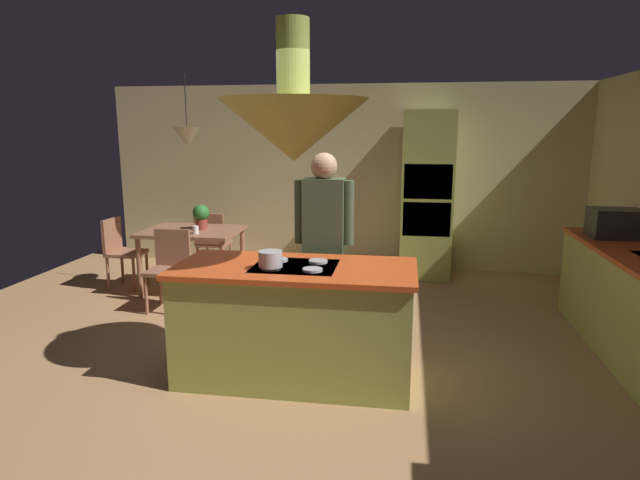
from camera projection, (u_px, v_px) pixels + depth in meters
ground at (301, 366)px, 4.52m from camera, size 8.16×8.16×0.00m
wall_back at (347, 177)px, 7.60m from camera, size 6.80×0.10×2.55m
kitchen_island at (296, 322)px, 4.24m from camera, size 1.86×0.88×0.94m
oven_tower at (427, 195)px, 7.07m from camera, size 0.66×0.62×2.18m
dining_table at (192, 238)px, 6.49m from camera, size 1.13×0.88×0.76m
person_at_island at (324, 236)px, 4.79m from camera, size 0.53×0.23×1.75m
range_hood at (294, 126)px, 3.93m from camera, size 1.10×1.10×1.00m
pendant_light_over_table at (187, 137)px, 6.24m from camera, size 0.32×0.32×0.82m
chair_facing_island at (170, 264)px, 5.88m from camera, size 0.40×0.40×0.87m
chair_by_back_wall at (212, 240)px, 7.16m from camera, size 0.40×0.40×0.87m
chair_at_corner at (120, 248)px, 6.66m from camera, size 0.40×0.40×0.87m
potted_plant_on_table at (201, 215)px, 6.48m from camera, size 0.20×0.20×0.30m
cup_on_table at (196, 230)px, 6.22m from camera, size 0.07×0.07×0.09m
microwave_on_counter at (616, 223)px, 5.20m from camera, size 0.46×0.36×0.28m
cooking_pot_on_cooktop at (270, 259)px, 4.03m from camera, size 0.18×0.18×0.12m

